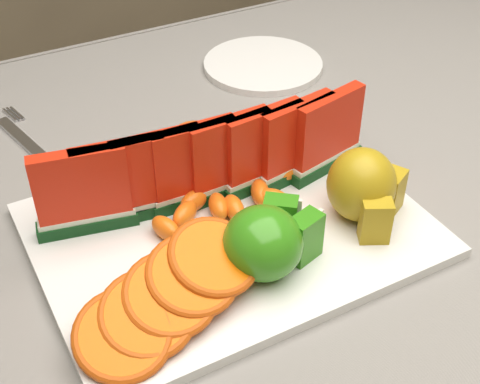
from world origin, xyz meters
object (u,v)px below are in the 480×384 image
at_px(platter, 230,230).
at_px(side_plate, 263,65).
at_px(apple_cluster, 268,240).
at_px(pear_cluster, 364,187).
at_px(fork, 29,143).

xyz_separation_m(platter, side_plate, (0.22, 0.31, -0.00)).
distance_m(platter, apple_cluster, 0.08).
xyz_separation_m(platter, pear_cluster, (0.13, -0.05, 0.04)).
distance_m(platter, pear_cluster, 0.15).
bearing_deg(fork, pear_cluster, -49.57).
xyz_separation_m(apple_cluster, pear_cluster, (0.13, 0.02, 0.01)).
bearing_deg(fork, side_plate, 5.95).
bearing_deg(apple_cluster, platter, 94.12).
height_order(pear_cluster, fork, pear_cluster).
distance_m(pear_cluster, side_plate, 0.38).
xyz_separation_m(apple_cluster, side_plate, (0.22, 0.38, -0.04)).
relative_size(platter, apple_cluster, 3.58).
bearing_deg(apple_cluster, pear_cluster, 7.94).
height_order(apple_cluster, fork, apple_cluster).
xyz_separation_m(apple_cluster, fork, (-0.15, 0.34, -0.04)).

